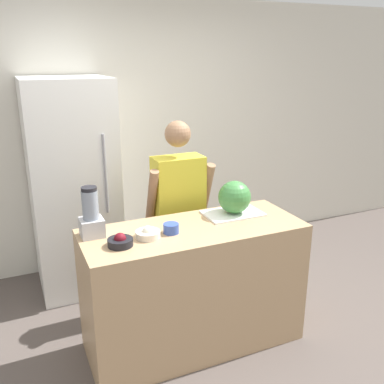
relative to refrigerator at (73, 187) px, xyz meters
The scene contains 11 objects.
ground_plane 1.91m from the refrigerator, 68.05° to the right, with size 14.00×14.00×0.00m, color #564C47.
wall_back 0.82m from the refrigerator, 33.09° to the left, with size 8.00×0.06×2.60m.
counter_island 1.46m from the refrigerator, 63.26° to the right, with size 1.55×0.62×0.93m.
refrigerator is the anchor object (origin of this frame).
person 1.01m from the refrigerator, 42.66° to the right, with size 0.55×0.26×1.59m.
cutting_board 1.50m from the refrigerator, 48.32° to the right, with size 0.43×0.28×0.01m.
watermelon 1.51m from the refrigerator, 48.19° to the right, with size 0.24×0.24×0.24m.
bowl_cherries 1.32m from the refrigerator, 86.55° to the right, with size 0.16×0.16×0.09m.
bowl_cream 1.30m from the refrigerator, 77.60° to the right, with size 0.16×0.16×0.08m.
bowl_small_blue 1.33m from the refrigerator, 70.56° to the right, with size 0.10×0.10×0.07m.
blender 1.10m from the refrigerator, 92.59° to the right, with size 0.15×0.15×0.34m.
Camera 1 is at (-1.12, -2.19, 2.08)m, focal length 40.00 mm.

